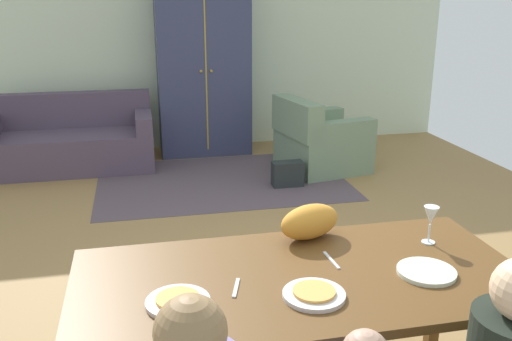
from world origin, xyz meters
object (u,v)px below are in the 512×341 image
object	(u,v)px
dining_table	(300,290)
wine_glass	(431,217)
armchair	(319,142)
plate_near_man	(178,302)
plate_near_woman	(426,272)
couch	(70,142)
plate_near_child	(314,295)
cat	(310,222)
handbag	(288,174)
armoire	(203,68)

from	to	relation	value
dining_table	wine_glass	distance (m)	0.74
wine_glass	armchair	size ratio (longest dim) A/B	0.18
plate_near_man	plate_near_woman	bearing A→B (deg)	1.08
plate_near_man	couch	distance (m)	4.62
dining_table	wine_glass	world-z (taller)	wine_glass
plate_near_child	cat	bearing A→B (deg)	74.40
armchair	dining_table	bearing A→B (deg)	-109.81
plate_near_man	cat	xyz separation A→B (m)	(0.68, 0.48, 0.08)
couch	handbag	xyz separation A→B (m)	(2.25, -1.16, -0.17)
cat	couch	world-z (taller)	cat
dining_table	armoire	world-z (taller)	armoire
dining_table	plate_near_woman	bearing A→B (deg)	-10.71
handbag	wine_glass	bearing A→B (deg)	-92.82
dining_table	plate_near_woman	size ratio (longest dim) A/B	7.69
plate_near_child	cat	world-z (taller)	cat
plate_near_child	armchair	distance (m)	4.15
plate_near_child	handbag	bearing A→B (deg)	76.12
couch	handbag	distance (m)	2.53
wine_glass	handbag	world-z (taller)	wine_glass
dining_table	armchair	size ratio (longest dim) A/B	1.90
armoire	dining_table	bearing A→B (deg)	-92.14
plate_near_woman	cat	world-z (taller)	cat
couch	armchair	bearing A→B (deg)	-13.70
cat	dining_table	bearing A→B (deg)	-131.86
plate_near_man	armchair	distance (m)	4.29
plate_near_child	handbag	world-z (taller)	plate_near_child
plate_near_child	armchair	xyz separation A→B (m)	(1.34, 3.90, -0.45)
handbag	armoire	bearing A→B (deg)	113.84
dining_table	plate_near_child	world-z (taller)	plate_near_child
armchair	handbag	distance (m)	0.72
couch	armoire	size ratio (longest dim) A/B	0.88
plate_near_woman	wine_glass	xyz separation A→B (m)	(0.16, 0.28, 0.12)
wine_glass	armoire	xyz separation A→B (m)	(-0.51, 4.56, 0.16)
dining_table	handbag	size ratio (longest dim) A/B	6.01
wine_glass	armoire	world-z (taller)	armoire
cat	handbag	bearing A→B (deg)	57.36
plate_near_child	cat	distance (m)	0.56
armchair	plate_near_man	bearing A→B (deg)	-115.95
plate_near_woman	couch	bearing A→B (deg)	113.31
plate_near_child	couch	distance (m)	4.80
plate_near_woman	handbag	world-z (taller)	plate_near_woman
wine_glass	cat	bearing A→B (deg)	161.87
plate_near_man	plate_near_woman	distance (m)	1.06
cat	couch	distance (m)	4.35
armoire	cat	bearing A→B (deg)	-90.35
dining_table	couch	bearing A→B (deg)	107.75
plate_near_man	plate_near_child	bearing A→B (deg)	-6.48
plate_near_man	dining_table	bearing A→B (deg)	12.79
wine_glass	cat	size ratio (longest dim) A/B	0.58
couch	armchair	size ratio (longest dim) A/B	1.82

